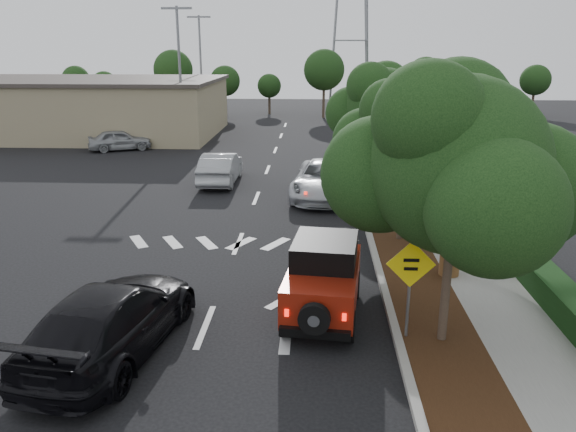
# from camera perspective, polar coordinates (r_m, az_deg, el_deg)

# --- Properties ---
(ground) EXTENTS (120.00, 120.00, 0.00)m
(ground) POSITION_cam_1_polar(r_m,az_deg,el_deg) (14.12, -8.42, -11.06)
(ground) COLOR black
(ground) RESTS_ON ground
(curb) EXTENTS (0.20, 70.00, 0.15)m
(curb) POSITION_cam_1_polar(r_m,az_deg,el_deg) (25.13, 7.24, 1.84)
(curb) COLOR #9E9B93
(curb) RESTS_ON ground
(planting_strip) EXTENTS (1.80, 70.00, 0.12)m
(planting_strip) POSITION_cam_1_polar(r_m,az_deg,el_deg) (25.24, 9.51, 1.76)
(planting_strip) COLOR black
(planting_strip) RESTS_ON ground
(sidewalk) EXTENTS (2.00, 70.00, 0.12)m
(sidewalk) POSITION_cam_1_polar(r_m,az_deg,el_deg) (25.53, 13.75, 1.68)
(sidewalk) COLOR gray
(sidewalk) RESTS_ON ground
(hedge) EXTENTS (0.80, 70.00, 0.80)m
(hedge) POSITION_cam_1_polar(r_m,az_deg,el_deg) (25.75, 16.86, 2.34)
(hedge) COLOR black
(hedge) RESTS_ON ground
(commercial_building) EXTENTS (22.00, 12.00, 4.00)m
(commercial_building) POSITION_cam_1_polar(r_m,az_deg,el_deg) (46.36, -21.21, 10.20)
(commercial_building) COLOR gray
(commercial_building) RESTS_ON ground
(transmission_tower) EXTENTS (7.00, 4.00, 28.00)m
(transmission_tower) POSITION_cam_1_polar(r_m,az_deg,el_deg) (60.65, 6.13, 10.68)
(transmission_tower) COLOR slate
(transmission_tower) RESTS_ON ground
(street_tree_near) EXTENTS (3.80, 3.80, 5.92)m
(street_tree_near) POSITION_cam_1_polar(r_m,az_deg,el_deg) (13.75, 15.28, -12.33)
(street_tree_near) COLOR black
(street_tree_near) RESTS_ON ground
(street_tree_mid) EXTENTS (3.20, 3.20, 5.32)m
(street_tree_mid) POSITION_cam_1_polar(r_m,az_deg,el_deg) (20.04, 11.20, -2.54)
(street_tree_mid) COLOR black
(street_tree_mid) RESTS_ON ground
(street_tree_far) EXTENTS (3.40, 3.40, 5.62)m
(street_tree_far) POSITION_cam_1_polar(r_m,az_deg,el_deg) (26.21, 9.26, 2.21)
(street_tree_far) COLOR black
(street_tree_far) RESTS_ON ground
(light_pole_a) EXTENTS (2.00, 0.22, 9.00)m
(light_pole_a) POSITION_cam_1_polar(r_m,az_deg,el_deg) (39.82, -10.53, 7.20)
(light_pole_a) COLOR slate
(light_pole_a) RESTS_ON ground
(light_pole_b) EXTENTS (2.00, 0.22, 9.00)m
(light_pole_b) POSITION_cam_1_polar(r_m,az_deg,el_deg) (51.63, -8.60, 9.49)
(light_pole_b) COLOR slate
(light_pole_b) RESTS_ON ground
(red_jeep) EXTENTS (2.06, 3.94, 1.95)m
(red_jeep) POSITION_cam_1_polar(r_m,az_deg,el_deg) (14.27, 3.70, -6.16)
(red_jeep) COLOR black
(red_jeep) RESTS_ON ground
(silver_suv_ahead) EXTENTS (3.24, 6.02, 1.61)m
(silver_suv_ahead) POSITION_cam_1_polar(r_m,az_deg,el_deg) (25.24, 3.74, 3.71)
(silver_suv_ahead) COLOR #B6B9BE
(silver_suv_ahead) RESTS_ON ground
(black_suv_oncoming) EXTENTS (3.05, 5.78, 1.60)m
(black_suv_oncoming) POSITION_cam_1_polar(r_m,az_deg,el_deg) (13.17, -17.45, -9.96)
(black_suv_oncoming) COLOR black
(black_suv_oncoming) RESTS_ON ground
(silver_sedan_oncoming) EXTENTS (1.61, 4.61, 1.52)m
(silver_sedan_oncoming) POSITION_cam_1_polar(r_m,az_deg,el_deg) (28.04, -6.87, 4.88)
(silver_sedan_oncoming) COLOR #9B9DA2
(silver_sedan_oncoming) RESTS_ON ground
(parked_suv) EXTENTS (4.29, 3.07, 1.36)m
(parked_suv) POSITION_cam_1_polar(r_m,az_deg,el_deg) (38.30, -16.71, 7.42)
(parked_suv) COLOR #95989C
(parked_suv) RESTS_ON ground
(speed_hump_sign) EXTENTS (1.10, 0.09, 2.35)m
(speed_hump_sign) POSITION_cam_1_polar(r_m,az_deg,el_deg) (12.95, 12.30, -6.00)
(speed_hump_sign) COLOR slate
(speed_hump_sign) RESTS_ON ground
(terracotta_planter) EXTENTS (0.73, 0.73, 1.27)m
(terracotta_planter) POSITION_cam_1_polar(r_m,az_deg,el_deg) (17.00, 16.18, -3.43)
(terracotta_planter) COLOR brown
(terracotta_planter) RESTS_ON ground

